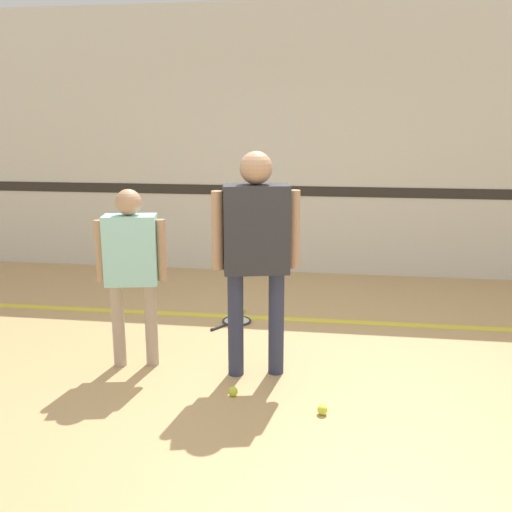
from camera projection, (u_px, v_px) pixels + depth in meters
ground_plane at (269, 385)px, 4.12m from camera, size 16.00×16.00×0.00m
wall_back at (302, 143)px, 6.83m from camera, size 16.00×0.07×3.20m
floor_stripe at (287, 319)px, 5.47m from camera, size 14.40×0.10×0.01m
person_instructor at (256, 241)px, 4.07m from camera, size 0.62×0.35×1.66m
person_student_left at (131, 259)px, 4.26m from camera, size 0.51×0.29×1.37m
racket_spare_on_floor at (235, 321)px, 5.39m from camera, size 0.39×0.47×0.03m
tennis_ball_near_instructor at (233, 391)px, 3.94m from camera, size 0.07×0.07×0.07m
tennis_ball_by_spare_racket at (242, 309)px, 5.66m from camera, size 0.07×0.07×0.07m
tennis_ball_stray_left at (322, 410)px, 3.69m from camera, size 0.07×0.07×0.07m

